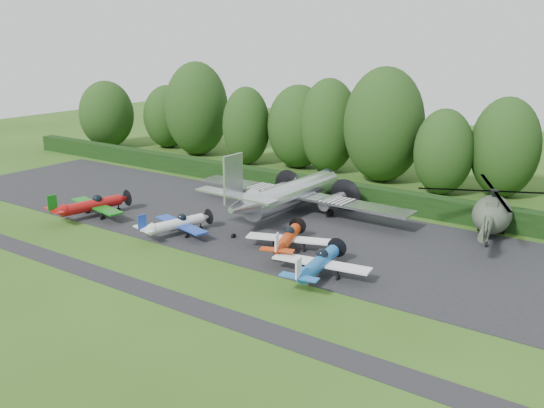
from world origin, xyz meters
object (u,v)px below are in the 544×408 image
Objects in this scene: light_plane_orange at (288,239)px; light_plane_red at (91,205)px; helicopter at (492,211)px; light_plane_white at (177,224)px; transport_plane at (291,194)px; light_plane_blue at (319,263)px.

light_plane_red is at bearing -151.65° from light_plane_orange.
helicopter is (11.77, 13.13, 1.05)m from light_plane_orange.
light_plane_orange reaches higher than light_plane_white.
light_plane_blue is (10.02, -11.60, -0.91)m from transport_plane.
helicopter reaches higher than light_plane_red.
light_plane_orange is 5.68m from light_plane_blue.
light_plane_white is 14.59m from light_plane_blue.
light_plane_red reaches higher than light_plane_orange.
light_plane_red is at bearing -143.13° from transport_plane.
transport_plane is 3.07× the size of light_plane_blue.
transport_plane is at bearing -153.71° from helicopter.
helicopter reaches higher than light_plane_blue.
light_plane_white is at bearing -114.36° from transport_plane.
light_plane_orange is at bearing -2.20° from light_plane_white.
light_plane_white is (10.01, 0.79, -0.16)m from light_plane_red.
light_plane_orange is at bearing 154.92° from light_plane_blue.
light_plane_blue is at bearing -102.51° from helicopter.
light_plane_red reaches higher than light_plane_white.
helicopter is at bearing 14.22° from transport_plane.
light_plane_red is at bearing -142.15° from helicopter.
transport_plane is 3.21× the size of light_plane_orange.
light_plane_red is at bearing -171.67° from light_plane_blue.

